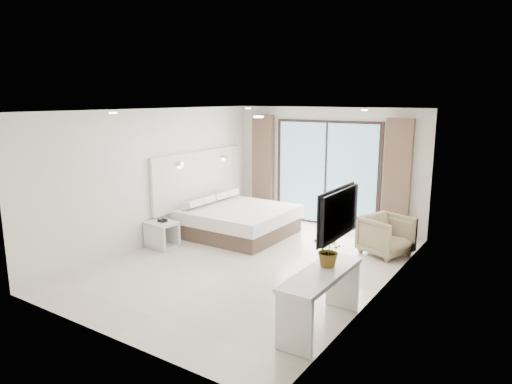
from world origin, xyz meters
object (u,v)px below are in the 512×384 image
console_desk (321,288)px  armchair (386,234)px  bed (237,220)px  nightstand (162,235)px

console_desk → armchair: (-0.19, 3.25, -0.15)m
armchair → bed: bearing=120.0°
console_desk → armchair: armchair is taller
bed → console_desk: 4.31m
bed → armchair: armchair is taller
console_desk → nightstand: bearing=162.8°
nightstand → armchair: armchair is taller
nightstand → armchair: (3.82, 2.00, 0.15)m
bed → armchair: (3.10, 0.46, 0.10)m
nightstand → armchair: bearing=33.9°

